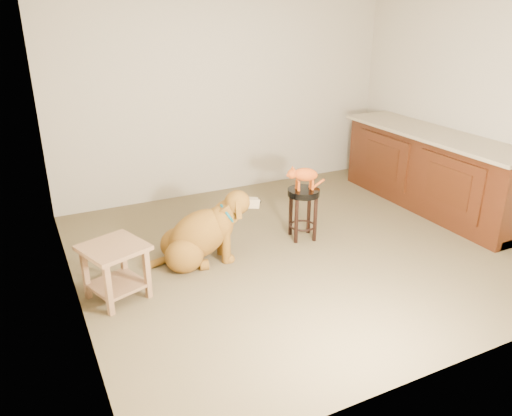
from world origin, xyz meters
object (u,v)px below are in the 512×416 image
side_table (115,264)px  golden_retriever (200,236)px  wood_stool (380,161)px  tabby_kitten (303,175)px  padded_stool (303,204)px

side_table → golden_retriever: bearing=19.1°
side_table → golden_retriever: golden_retriever is taller
wood_stool → tabby_kitten: bearing=-152.9°
wood_stool → side_table: 3.98m
wood_stool → tabby_kitten: (-1.77, -0.91, 0.32)m
golden_retriever → tabby_kitten: tabby_kitten is taller
side_table → golden_retriever: size_ratio=0.52×
padded_stool → wood_stool: size_ratio=0.75×
padded_stool → tabby_kitten: bearing=161.0°
golden_retriever → side_table: bearing=-153.3°
padded_stool → golden_retriever: size_ratio=0.48×
wood_stool → side_table: (-3.78, -1.23, -0.06)m
wood_stool → golden_retriever: bearing=-162.2°
side_table → tabby_kitten: size_ratio=1.33×
padded_stool → side_table: (-2.02, -0.32, -0.07)m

